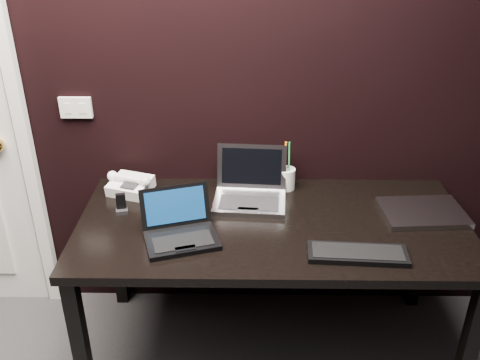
{
  "coord_description": "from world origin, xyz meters",
  "views": [
    {
      "loc": [
        0.18,
        -0.58,
        1.99
      ],
      "look_at": [
        0.16,
        1.35,
        0.97
      ],
      "focal_mm": 40.0,
      "sensor_mm": 36.0,
      "label": 1
    }
  ],
  "objects_px": {
    "desk": "(272,237)",
    "closed_laptop": "(423,212)",
    "desk_phone": "(130,185)",
    "pen_cup": "(286,178)",
    "mobile_phone": "(121,206)",
    "netbook": "(180,230)",
    "silver_laptop": "(250,192)",
    "ext_keyboard": "(358,254)"
  },
  "relations": [
    {
      "from": "netbook",
      "to": "silver_laptop",
      "type": "height_order",
      "value": "silver_laptop"
    },
    {
      "from": "silver_laptop",
      "to": "desk",
      "type": "bearing_deg",
      "value": -62.23
    },
    {
      "from": "netbook",
      "to": "desk_phone",
      "type": "height_order",
      "value": "netbook"
    },
    {
      "from": "closed_laptop",
      "to": "mobile_phone",
      "type": "height_order",
      "value": "mobile_phone"
    },
    {
      "from": "silver_laptop",
      "to": "ext_keyboard",
      "type": "distance_m",
      "value": 0.61
    },
    {
      "from": "desk",
      "to": "ext_keyboard",
      "type": "height_order",
      "value": "ext_keyboard"
    },
    {
      "from": "desk_phone",
      "to": "mobile_phone",
      "type": "height_order",
      "value": "desk_phone"
    },
    {
      "from": "mobile_phone",
      "to": "ext_keyboard",
      "type": "bearing_deg",
      "value": -17.83
    },
    {
      "from": "desk",
      "to": "ext_keyboard",
      "type": "distance_m",
      "value": 0.42
    },
    {
      "from": "mobile_phone",
      "to": "netbook",
      "type": "bearing_deg",
      "value": -35.23
    },
    {
      "from": "mobile_phone",
      "to": "pen_cup",
      "type": "distance_m",
      "value": 0.79
    },
    {
      "from": "mobile_phone",
      "to": "pen_cup",
      "type": "bearing_deg",
      "value": 17.31
    },
    {
      "from": "silver_laptop",
      "to": "pen_cup",
      "type": "distance_m",
      "value": 0.21
    },
    {
      "from": "silver_laptop",
      "to": "pen_cup",
      "type": "xyz_separation_m",
      "value": [
        0.18,
        0.12,
        0.01
      ]
    },
    {
      "from": "desk",
      "to": "silver_laptop",
      "type": "relative_size",
      "value": 4.89
    },
    {
      "from": "desk",
      "to": "ext_keyboard",
      "type": "xyz_separation_m",
      "value": [
        0.32,
        -0.25,
        0.09
      ]
    },
    {
      "from": "ext_keyboard",
      "to": "mobile_phone",
      "type": "relative_size",
      "value": 4.4
    },
    {
      "from": "desk",
      "to": "desk_phone",
      "type": "distance_m",
      "value": 0.73
    },
    {
      "from": "ext_keyboard",
      "to": "desk_phone",
      "type": "height_order",
      "value": "desk_phone"
    },
    {
      "from": "desk",
      "to": "desk_phone",
      "type": "height_order",
      "value": "desk_phone"
    },
    {
      "from": "pen_cup",
      "to": "silver_laptop",
      "type": "bearing_deg",
      "value": -146.09
    },
    {
      "from": "desk",
      "to": "closed_laptop",
      "type": "xyz_separation_m",
      "value": [
        0.67,
        0.07,
        0.09
      ]
    },
    {
      "from": "desk",
      "to": "closed_laptop",
      "type": "relative_size",
      "value": 4.52
    },
    {
      "from": "ext_keyboard",
      "to": "desk_phone",
      "type": "relative_size",
      "value": 1.72
    },
    {
      "from": "silver_laptop",
      "to": "desk_phone",
      "type": "xyz_separation_m",
      "value": [
        -0.57,
        0.07,
        -0.0
      ]
    },
    {
      "from": "ext_keyboard",
      "to": "pen_cup",
      "type": "distance_m",
      "value": 0.61
    },
    {
      "from": "desk_phone",
      "to": "pen_cup",
      "type": "bearing_deg",
      "value": 3.96
    },
    {
      "from": "silver_laptop",
      "to": "closed_laptop",
      "type": "xyz_separation_m",
      "value": [
        0.77,
        -0.12,
        -0.03
      ]
    },
    {
      "from": "netbook",
      "to": "closed_laptop",
      "type": "bearing_deg",
      "value": 10.52
    },
    {
      "from": "mobile_phone",
      "to": "pen_cup",
      "type": "relative_size",
      "value": 0.37
    },
    {
      "from": "closed_laptop",
      "to": "desk_phone",
      "type": "relative_size",
      "value": 1.63
    },
    {
      "from": "silver_laptop",
      "to": "desk_phone",
      "type": "relative_size",
      "value": 1.5
    },
    {
      "from": "desk",
      "to": "closed_laptop",
      "type": "height_order",
      "value": "closed_laptop"
    },
    {
      "from": "silver_laptop",
      "to": "desk_phone",
      "type": "bearing_deg",
      "value": 173.32
    },
    {
      "from": "silver_laptop",
      "to": "closed_laptop",
      "type": "height_order",
      "value": "silver_laptop"
    },
    {
      "from": "desk",
      "to": "netbook",
      "type": "distance_m",
      "value": 0.43
    },
    {
      "from": "mobile_phone",
      "to": "silver_laptop",
      "type": "bearing_deg",
      "value": 11.38
    },
    {
      "from": "silver_laptop",
      "to": "mobile_phone",
      "type": "xyz_separation_m",
      "value": [
        -0.58,
        -0.12,
        -0.01
      ]
    },
    {
      "from": "silver_laptop",
      "to": "mobile_phone",
      "type": "relative_size",
      "value": 3.85
    },
    {
      "from": "ext_keyboard",
      "to": "pen_cup",
      "type": "bearing_deg",
      "value": 113.91
    },
    {
      "from": "pen_cup",
      "to": "netbook",
      "type": "bearing_deg",
      "value": -136.93
    },
    {
      "from": "netbook",
      "to": "closed_laptop",
      "type": "distance_m",
      "value": 1.08
    }
  ]
}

